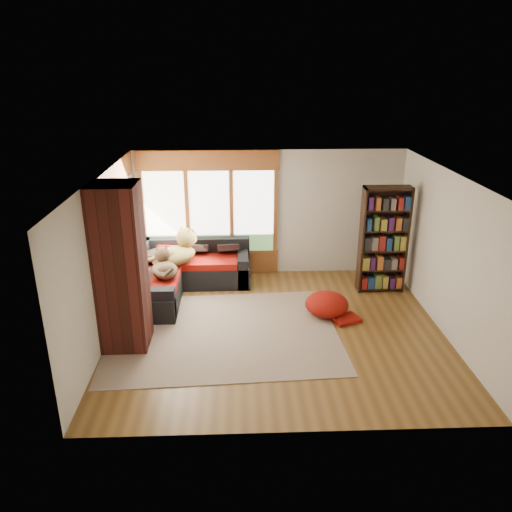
# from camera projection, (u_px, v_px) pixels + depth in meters

# --- Properties ---
(floor) EXTENTS (5.50, 5.50, 0.00)m
(floor) POSITION_uv_depth(u_px,v_px,m) (277.00, 330.00, 8.38)
(floor) COLOR brown
(floor) RESTS_ON ground
(ceiling) EXTENTS (5.50, 5.50, 0.00)m
(ceiling) POSITION_uv_depth(u_px,v_px,m) (279.00, 177.00, 7.44)
(ceiling) COLOR white
(wall_back) EXTENTS (5.50, 0.04, 2.60)m
(wall_back) POSITION_uv_depth(u_px,v_px,m) (268.00, 213.00, 10.24)
(wall_back) COLOR silver
(wall_back) RESTS_ON ground
(wall_front) EXTENTS (5.50, 0.04, 2.60)m
(wall_front) POSITION_uv_depth(u_px,v_px,m) (296.00, 339.00, 5.58)
(wall_front) COLOR silver
(wall_front) RESTS_ON ground
(wall_left) EXTENTS (0.04, 5.00, 2.60)m
(wall_left) POSITION_uv_depth(u_px,v_px,m) (103.00, 260.00, 7.81)
(wall_left) COLOR silver
(wall_left) RESTS_ON ground
(wall_right) EXTENTS (0.04, 5.00, 2.60)m
(wall_right) POSITION_uv_depth(u_px,v_px,m) (448.00, 255.00, 8.01)
(wall_right) COLOR silver
(wall_right) RESTS_ON ground
(windows_back) EXTENTS (2.82, 0.10, 1.90)m
(windows_back) POSITION_uv_depth(u_px,v_px,m) (209.00, 212.00, 10.15)
(windows_back) COLOR brown
(windows_back) RESTS_ON wall_back
(windows_left) EXTENTS (0.10, 2.62, 1.90)m
(windows_left) POSITION_uv_depth(u_px,v_px,m) (121.00, 233.00, 8.91)
(windows_left) COLOR brown
(windows_left) RESTS_ON wall_left
(roller_blind) EXTENTS (0.03, 0.72, 0.90)m
(roller_blind) POSITION_uv_depth(u_px,v_px,m) (130.00, 199.00, 9.54)
(roller_blind) COLOR #6B805A
(roller_blind) RESTS_ON wall_left
(brick_chimney) EXTENTS (0.70, 0.70, 2.60)m
(brick_chimney) POSITION_uv_depth(u_px,v_px,m) (121.00, 268.00, 7.50)
(brick_chimney) COLOR #471914
(brick_chimney) RESTS_ON ground
(sectional_sofa) EXTENTS (2.20, 2.20, 0.80)m
(sectional_sofa) POSITION_uv_depth(u_px,v_px,m) (171.00, 275.00, 9.78)
(sectional_sofa) COLOR black
(sectional_sofa) RESTS_ON ground
(area_rug) EXTENTS (3.90, 3.06, 0.01)m
(area_rug) POSITION_uv_depth(u_px,v_px,m) (223.00, 332.00, 8.27)
(area_rug) COLOR beige
(area_rug) RESTS_ON ground
(bookshelf) EXTENTS (0.89, 0.30, 2.08)m
(bookshelf) POSITION_uv_depth(u_px,v_px,m) (383.00, 240.00, 9.48)
(bookshelf) COLOR black
(bookshelf) RESTS_ON ground
(pouf) EXTENTS (0.79, 0.79, 0.41)m
(pouf) POSITION_uv_depth(u_px,v_px,m) (327.00, 303.00, 8.80)
(pouf) COLOR #9B190F
(pouf) RESTS_ON area_rug
(dog_tan) EXTENTS (1.12, 1.14, 0.56)m
(dog_tan) POSITION_uv_depth(u_px,v_px,m) (177.00, 250.00, 9.59)
(dog_tan) COLOR brown
(dog_tan) RESTS_ON sectional_sofa
(dog_brindle) EXTENTS (0.64, 0.84, 0.42)m
(dog_brindle) POSITION_uv_depth(u_px,v_px,m) (164.00, 265.00, 9.07)
(dog_brindle) COLOR black
(dog_brindle) RESTS_ON sectional_sofa
(throw_pillows) EXTENTS (1.98, 1.68, 0.45)m
(throw_pillows) POSITION_uv_depth(u_px,v_px,m) (172.00, 251.00, 9.75)
(throw_pillows) COLOR black
(throw_pillows) RESTS_ON sectional_sofa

